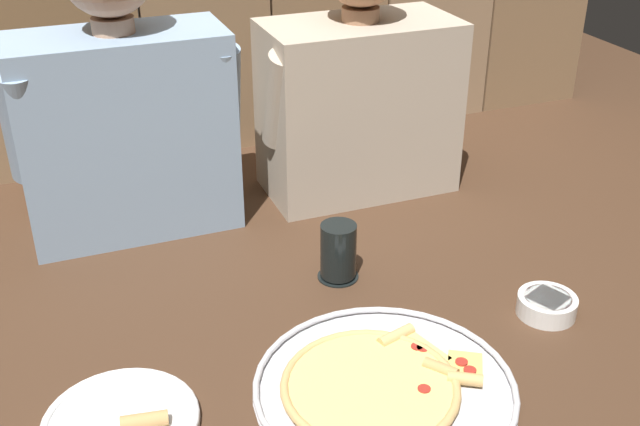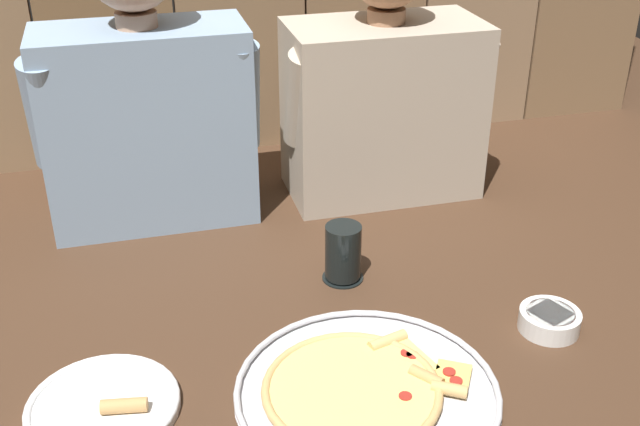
# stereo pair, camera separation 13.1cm
# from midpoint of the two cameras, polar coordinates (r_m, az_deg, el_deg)

# --- Properties ---
(ground_plane) EXTENTS (3.20, 3.20, 0.00)m
(ground_plane) POSITION_cam_midpoint_polar(r_m,az_deg,el_deg) (1.33, -1.36, -8.86)
(ground_plane) COLOR #422B1C
(pizza_tray) EXTENTS (0.40, 0.40, 0.03)m
(pizza_tray) POSITION_cam_midpoint_polar(r_m,az_deg,el_deg) (1.21, 1.36, -12.60)
(pizza_tray) COLOR silver
(pizza_tray) RESTS_ON ground
(dinner_plate) EXTENTS (0.23, 0.23, 0.03)m
(dinner_plate) POSITION_cam_midpoint_polar(r_m,az_deg,el_deg) (1.21, -17.49, -14.50)
(dinner_plate) COLOR white
(dinner_plate) RESTS_ON ground
(drinking_glass) EXTENTS (0.08, 0.08, 0.11)m
(drinking_glass) POSITION_cam_midpoint_polar(r_m,az_deg,el_deg) (1.44, -1.26, -2.95)
(drinking_glass) COLOR black
(drinking_glass) RESTS_ON ground
(dipping_bowl) EXTENTS (0.10, 0.10, 0.04)m
(dipping_bowl) POSITION_cam_midpoint_polar(r_m,az_deg,el_deg) (1.40, 13.71, -6.60)
(dipping_bowl) COLOR white
(dipping_bowl) RESTS_ON ground
(diner_left) EXTENTS (0.45, 0.20, 0.62)m
(diner_left) POSITION_cam_midpoint_polar(r_m,az_deg,el_deg) (1.60, -16.59, 7.93)
(diner_left) COLOR #849EB7
(diner_left) RESTS_ON ground
(diner_right) EXTENTS (0.45, 0.22, 0.59)m
(diner_right) POSITION_cam_midpoint_polar(r_m,az_deg,el_deg) (1.71, 0.67, 9.68)
(diner_right) COLOR #B2A38E
(diner_right) RESTS_ON ground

